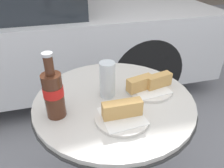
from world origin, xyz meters
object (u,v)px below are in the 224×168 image
at_px(lunch_plate_near, 122,114).
at_px(lunch_plate_far, 149,85).
at_px(bistro_table, 114,129).
at_px(drinking_glass, 107,81).
at_px(cola_bottle_left, 53,93).

height_order(lunch_plate_near, lunch_plate_far, lunch_plate_near).
bearing_deg(lunch_plate_far, bistro_table, -173.02).
distance_m(bistro_table, drinking_glass, 0.25).
distance_m(bistro_table, cola_bottle_left, 0.36).
distance_m(lunch_plate_near, lunch_plate_far, 0.23).
xyz_separation_m(cola_bottle_left, lunch_plate_far, (0.40, 0.07, -0.08)).
relative_size(bistro_table, lunch_plate_near, 3.62).
height_order(drinking_glass, lunch_plate_near, drinking_glass).
bearing_deg(bistro_table, lunch_plate_near, -92.62).
bearing_deg(bistro_table, lunch_plate_far, 6.98).
bearing_deg(cola_bottle_left, bistro_table, 11.34).
xyz_separation_m(bistro_table, lunch_plate_near, (-0.01, -0.13, 0.19)).
height_order(bistro_table, lunch_plate_far, lunch_plate_far).
height_order(bistro_table, cola_bottle_left, cola_bottle_left).
relative_size(cola_bottle_left, drinking_glass, 1.63).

